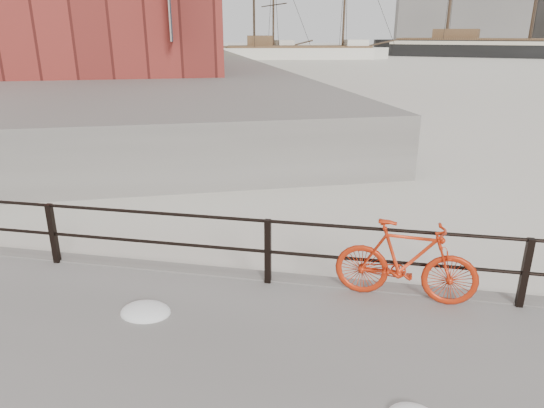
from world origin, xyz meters
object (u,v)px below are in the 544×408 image
at_px(bicycle, 406,261).
at_px(workboat_near, 84,84).
at_px(schooner_left, 241,58).
at_px(schooner_mid, 298,59).
at_px(barque_black, 526,58).
at_px(workboat_far, 122,74).

height_order(bicycle, workboat_near, workboat_near).
relative_size(bicycle, schooner_left, 0.08).
height_order(schooner_mid, workboat_near, schooner_mid).
height_order(barque_black, workboat_far, barque_black).
xyz_separation_m(barque_black, schooner_mid, (-36.70, -11.37, 0.00)).
distance_m(schooner_left, workboat_near, 43.62).
height_order(schooner_mid, workboat_far, schooner_mid).
height_order(barque_black, workboat_near, barque_black).
xyz_separation_m(barque_black, workboat_far, (-50.02, -44.01, 0.00)).
relative_size(barque_black, workboat_near, 4.51).
height_order(bicycle, schooner_left, schooner_left).
xyz_separation_m(bicycle, workboat_far, (-25.22, 40.44, -0.93)).
bearing_deg(barque_black, workboat_near, -117.07).
relative_size(schooner_mid, workboat_near, 2.40).
distance_m(bicycle, schooner_left, 76.45).
bearing_deg(workboat_far, workboat_near, -113.41).
relative_size(schooner_mid, workboat_far, 2.51).
relative_size(bicycle, workboat_near, 0.15).
distance_m(barque_black, workboat_far, 66.62).
bearing_deg(bicycle, schooner_left, 111.44).
xyz_separation_m(bicycle, schooner_mid, (-11.90, 73.08, -0.93)).
bearing_deg(workboat_near, schooner_mid, 67.33).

